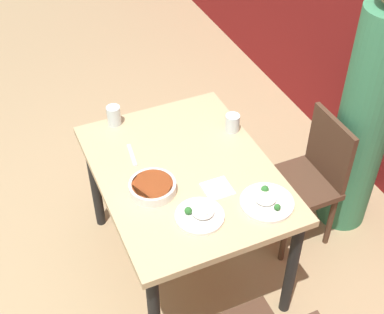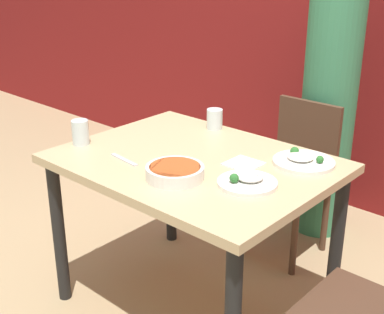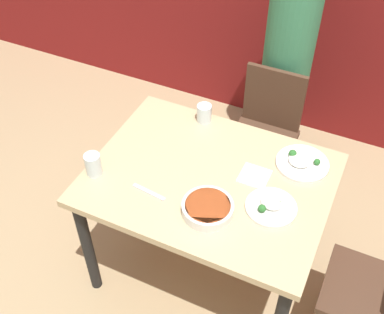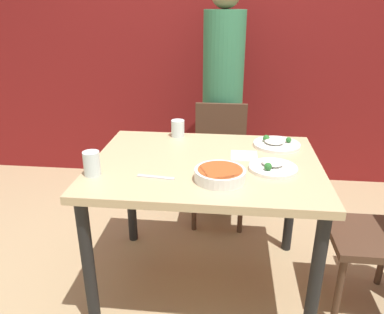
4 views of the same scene
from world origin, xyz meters
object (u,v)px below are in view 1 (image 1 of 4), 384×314
at_px(person_adult, 365,119).
at_px(glass_water_tall, 232,123).
at_px(chair_adult_spot, 308,177).
at_px(bowl_curry, 153,187).
at_px(plate_rice_adult, 200,215).

relative_size(person_adult, glass_water_tall, 16.76).
height_order(chair_adult_spot, bowl_curry, chair_adult_spot).
relative_size(bowl_curry, plate_rice_adult, 1.00).
distance_m(chair_adult_spot, glass_water_tall, 0.59).
bearing_deg(plate_rice_adult, person_adult, 103.64).
distance_m(person_adult, plate_rice_adult, 1.21).
bearing_deg(person_adult, bowl_curry, -88.63).
xyz_separation_m(person_adult, bowl_curry, (0.03, -1.32, 0.00)).
height_order(plate_rice_adult, glass_water_tall, glass_water_tall).
relative_size(chair_adult_spot, plate_rice_adult, 3.62).
bearing_deg(person_adult, glass_water_tall, -108.68).
relative_size(chair_adult_spot, bowl_curry, 3.62).
relative_size(chair_adult_spot, person_adult, 0.50).
distance_m(person_adult, bowl_curry, 1.32).
xyz_separation_m(bowl_curry, glass_water_tall, (-0.28, 0.59, 0.02)).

